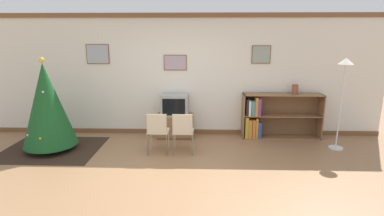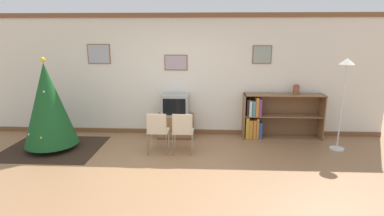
# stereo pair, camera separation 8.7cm
# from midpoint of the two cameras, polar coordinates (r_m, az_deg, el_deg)

# --- Properties ---
(ground_plane) EXTENTS (24.00, 24.00, 0.00)m
(ground_plane) POSITION_cam_midpoint_polar(r_m,az_deg,el_deg) (4.94, -3.90, -13.22)
(ground_plane) COLOR #936B47
(wall_back) EXTENTS (9.09, 0.11, 2.70)m
(wall_back) POSITION_cam_midpoint_polar(r_m,az_deg,el_deg) (6.76, -1.86, 6.22)
(wall_back) COLOR silver
(wall_back) RESTS_ON ground_plane
(area_rug) EXTENTS (1.89, 1.52, 0.01)m
(area_rug) POSITION_cam_midpoint_polar(r_m,az_deg,el_deg) (6.71, -24.59, -7.00)
(area_rug) COLOR #332319
(area_rug) RESTS_ON ground_plane
(christmas_tree) EXTENTS (1.02, 1.02, 1.83)m
(christmas_tree) POSITION_cam_midpoint_polar(r_m,az_deg,el_deg) (6.47, -25.39, 0.59)
(christmas_tree) COLOR maroon
(christmas_tree) RESTS_ON area_rug
(tv_console) EXTENTS (0.81, 0.45, 0.51)m
(tv_console) POSITION_cam_midpoint_polar(r_m,az_deg,el_deg) (6.72, -2.80, -3.43)
(tv_console) COLOR brown
(tv_console) RESTS_ON ground_plane
(television) EXTENTS (0.59, 0.44, 0.47)m
(television) POSITION_cam_midpoint_polar(r_m,az_deg,el_deg) (6.59, -2.85, 0.60)
(television) COLOR #9E9E99
(television) RESTS_ON tv_console
(folding_chair_left) EXTENTS (0.40, 0.40, 0.82)m
(folding_chair_left) POSITION_cam_midpoint_polar(r_m,az_deg,el_deg) (5.75, -6.17, -4.23)
(folding_chair_left) COLOR beige
(folding_chair_left) RESTS_ON ground_plane
(folding_chair_right) EXTENTS (0.40, 0.40, 0.82)m
(folding_chair_right) POSITION_cam_midpoint_polar(r_m,az_deg,el_deg) (5.69, -1.35, -4.32)
(folding_chair_right) COLOR beige
(folding_chair_right) RESTS_ON ground_plane
(bookshelf) EXTENTS (1.72, 0.36, 0.99)m
(bookshelf) POSITION_cam_midpoint_polar(r_m,az_deg,el_deg) (6.84, 14.65, -1.75)
(bookshelf) COLOR olive
(bookshelf) RESTS_ON ground_plane
(vase) EXTENTS (0.13, 0.13, 0.21)m
(vase) POSITION_cam_midpoint_polar(r_m,az_deg,el_deg) (6.87, 19.55, 3.37)
(vase) COLOR brown
(vase) RESTS_ON bookshelf
(standing_lamp) EXTENTS (0.28, 0.28, 1.82)m
(standing_lamp) POSITION_cam_midpoint_polar(r_m,az_deg,el_deg) (6.44, 27.47, 4.67)
(standing_lamp) COLOR silver
(standing_lamp) RESTS_ON ground_plane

